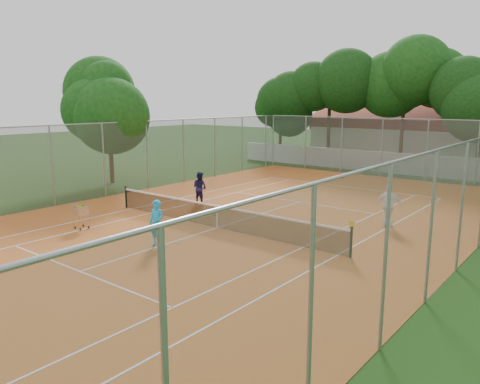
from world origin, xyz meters
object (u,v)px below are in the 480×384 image
Objects in this scene: player_far_right at (389,205)px; player_far_left at (200,188)px; ball_hopper at (81,216)px; tennis_net at (217,216)px; player_near at (157,223)px; clubhouse at (412,134)px.

player_far_left is at bearing 1.70° from player_far_right.
tennis_net is at bearing 53.08° from ball_hopper.
player_near is 4.23m from ball_hopper.
tennis_net is at bearing 32.35° from player_far_right.
clubhouse is 9.65× the size of player_near.
clubhouse reaches higher than tennis_net.
tennis_net is at bearing 78.49° from player_near.
tennis_net is 6.65× the size of player_far_right.
ball_hopper is at bearing 31.73° from player_far_right.
player_far_left is 1.56× the size of ball_hopper.
player_far_left is at bearing 141.90° from tennis_net.
player_far_left is at bearing 110.92° from player_near.
player_far_left is (-3.75, 6.18, -0.04)m from player_near.
player_far_right is (5.43, 7.89, 0.04)m from player_near.
tennis_net is 4.85m from player_far_left.
ball_hopper is (-2.27, -32.56, -1.66)m from clubhouse.
ball_hopper is at bearing -140.20° from tennis_net.
player_near is at bearing -91.19° from tennis_net.
clubhouse is at bearing 99.29° from ball_hopper.
player_near is 0.95× the size of player_far_right.
player_far_right is at bearing -172.28° from player_far_left.
player_far_left is 0.91× the size of player_far_right.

